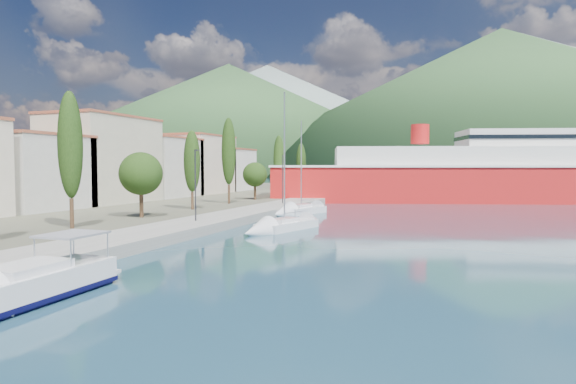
% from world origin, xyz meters
% --- Properties ---
extents(ground, '(1400.00, 1400.00, 0.00)m').
position_xyz_m(ground, '(0.00, 120.00, 0.00)').
color(ground, '#204356').
extents(quay, '(5.00, 88.00, 0.80)m').
position_xyz_m(quay, '(-9.00, 26.00, 0.40)').
color(quay, gray).
rests_on(quay, ground).
extents(land_strip, '(70.00, 148.00, 0.70)m').
position_xyz_m(land_strip, '(-47.00, 36.00, 0.35)').
color(land_strip, '#565644').
rests_on(land_strip, ground).
extents(town_buildings, '(9.20, 69.20, 11.30)m').
position_xyz_m(town_buildings, '(-32.00, 36.91, 5.57)').
color(town_buildings, beige).
rests_on(town_buildings, land_strip).
extents(tree_row, '(3.97, 64.79, 10.93)m').
position_xyz_m(tree_row, '(-15.60, 29.82, 5.73)').
color(tree_row, '#47301E').
rests_on(tree_row, land_strip).
extents(lamp_posts, '(0.15, 43.88, 6.06)m').
position_xyz_m(lamp_posts, '(-9.00, 15.40, 4.08)').
color(lamp_posts, '#2D2D33').
rests_on(lamp_posts, quay).
extents(motor_cruiser, '(2.63, 8.59, 3.15)m').
position_xyz_m(motor_cruiser, '(-3.90, -6.41, 0.52)').
color(motor_cruiser, black).
rests_on(motor_cruiser, ground).
extents(sailboat_near, '(4.66, 9.05, 12.60)m').
position_xyz_m(sailboat_near, '(-2.38, 16.70, 0.31)').
color(sailboat_near, silver).
rests_on(sailboat_near, ground).
extents(sailboat_mid, '(5.06, 8.30, 11.63)m').
position_xyz_m(sailboat_mid, '(-5.53, 30.81, 0.32)').
color(sailboat_mid, silver).
rests_on(sailboat_mid, ground).
extents(ferry, '(65.09, 30.56, 12.68)m').
position_xyz_m(ferry, '(14.69, 60.87, 3.86)').
color(ferry, red).
rests_on(ferry, ground).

